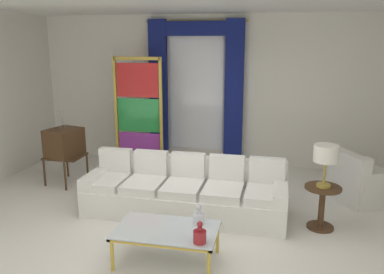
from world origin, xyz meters
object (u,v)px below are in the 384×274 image
(table_lamp_brass, at_px, (326,155))
(couch_white_long, at_px, (186,192))
(coffee_table, at_px, (167,232))
(bottle_crystal_tall, at_px, (199,218))
(round_side_table, at_px, (322,203))
(bottle_blue_decanter, at_px, (200,235))
(peacock_figurine, at_px, (151,168))
(vintage_tv, at_px, (64,144))
(stained_glass_divider, at_px, (139,117))
(armchair_white, at_px, (360,183))

(table_lamp_brass, bearing_deg, couch_white_long, 176.16)
(coffee_table, bearing_deg, bottle_crystal_tall, 30.16)
(coffee_table, height_order, table_lamp_brass, table_lamp_brass)
(table_lamp_brass, bearing_deg, round_side_table, -165.96)
(bottle_crystal_tall, relative_size, table_lamp_brass, 0.41)
(bottle_blue_decanter, distance_m, peacock_figurine, 3.24)
(vintage_tv, bearing_deg, stained_glass_divider, 43.50)
(peacock_figurine, bearing_deg, couch_white_long, -53.18)
(bottle_crystal_tall, distance_m, stained_glass_divider, 3.45)
(bottle_blue_decanter, height_order, stained_glass_divider, stained_glass_divider)
(bottle_crystal_tall, distance_m, peacock_figurine, 2.82)
(peacock_figurine, relative_size, round_side_table, 1.01)
(coffee_table, bearing_deg, bottle_blue_decanter, -28.90)
(bottle_crystal_tall, bearing_deg, peacock_figurine, 119.31)
(couch_white_long, distance_m, stained_glass_divider, 2.31)
(bottle_crystal_tall, height_order, table_lamp_brass, table_lamp_brass)
(bottle_crystal_tall, bearing_deg, coffee_table, -149.84)
(bottle_blue_decanter, bearing_deg, armchair_white, 51.41)
(bottle_blue_decanter, relative_size, table_lamp_brass, 0.43)
(coffee_table, height_order, vintage_tv, vintage_tv)
(coffee_table, distance_m, vintage_tv, 3.27)
(couch_white_long, xyz_separation_m, bottle_blue_decanter, (0.52, -1.61, 0.19))
(table_lamp_brass, bearing_deg, vintage_tv, 168.38)
(armchair_white, relative_size, peacock_figurine, 1.84)
(couch_white_long, bearing_deg, armchair_white, 21.07)
(peacock_figurine, height_order, round_side_table, round_side_table)
(coffee_table, xyz_separation_m, vintage_tv, (-2.46, 2.12, 0.35))
(peacock_figurine, xyz_separation_m, table_lamp_brass, (2.85, -1.39, 0.81))
(round_side_table, bearing_deg, peacock_figurine, 154.03)
(couch_white_long, height_order, round_side_table, couch_white_long)
(couch_white_long, xyz_separation_m, bottle_crystal_tall, (0.43, -1.18, 0.18))
(coffee_table, relative_size, bottle_crystal_tall, 4.90)
(vintage_tv, height_order, table_lamp_brass, vintage_tv)
(couch_white_long, xyz_separation_m, table_lamp_brass, (1.91, -0.13, 0.72))
(stained_glass_divider, xyz_separation_m, table_lamp_brass, (3.23, -1.86, -0.03))
(couch_white_long, bearing_deg, round_side_table, -3.84)
(vintage_tv, height_order, round_side_table, vintage_tv)
(coffee_table, distance_m, bottle_blue_decanter, 0.50)
(couch_white_long, relative_size, vintage_tv, 2.18)
(vintage_tv, distance_m, stained_glass_divider, 1.46)
(bottle_blue_decanter, height_order, vintage_tv, vintage_tv)
(bottle_blue_decanter, bearing_deg, coffee_table, 151.10)
(vintage_tv, xyz_separation_m, stained_glass_divider, (1.04, 0.98, 0.33))
(table_lamp_brass, bearing_deg, bottle_crystal_tall, -144.53)
(bottle_crystal_tall, relative_size, vintage_tv, 0.18)
(vintage_tv, bearing_deg, coffee_table, -40.86)
(coffee_table, bearing_deg, armchair_white, 43.43)
(bottle_blue_decanter, height_order, armchair_white, armchair_white)
(armchair_white, xyz_separation_m, table_lamp_brass, (-0.70, -1.13, 0.74))
(vintage_tv, height_order, peacock_figurine, vintage_tv)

